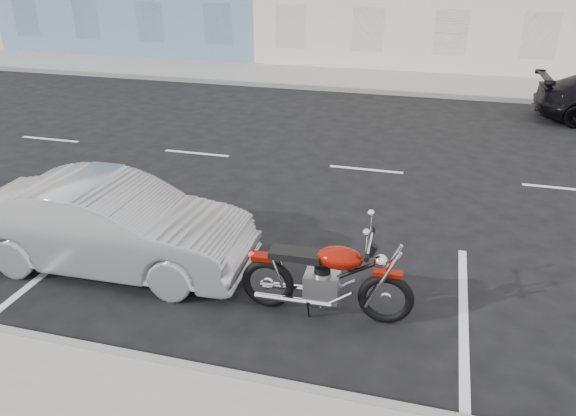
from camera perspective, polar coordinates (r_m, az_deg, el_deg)
name	(u,v)px	position (r m, az deg, el deg)	size (l,w,h in m)	color
ground	(461,179)	(12.32, 17.19, 2.87)	(120.00, 120.00, 0.00)	black
sidewalk_far	(318,77)	(21.10, 3.11, 13.12)	(80.00, 3.40, 0.15)	gray
curb_near	(38,340)	(7.62, -24.08, -12.18)	(80.00, 0.12, 0.16)	gray
curb_far	(308,87)	(19.48, 2.00, 12.16)	(80.00, 0.12, 0.16)	gray
motorcycle	(389,288)	(7.23, 10.22, -8.02)	(2.27, 0.75, 1.14)	black
sedan_silver	(112,225)	(8.66, -17.47, -1.70)	(1.46, 4.18, 1.38)	#A1A3A8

